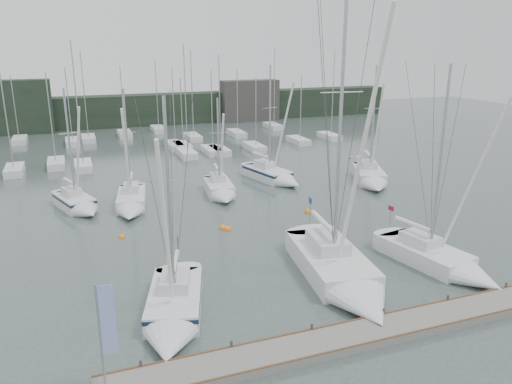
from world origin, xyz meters
TOP-DOWN VIEW (x-y plane):
  - ground at (0.00, 0.00)m, footprint 160.00×160.00m
  - dock at (0.00, -5.00)m, footprint 24.00×2.00m
  - far_treeline at (0.00, 62.00)m, footprint 90.00×4.00m
  - far_building_left at (-20.00, 60.00)m, footprint 12.00×3.00m
  - far_building_right at (18.00, 60.00)m, footprint 10.00×3.00m
  - mast_forest at (-1.57, 42.31)m, footprint 48.46×25.89m
  - sailboat_near_left at (-7.96, -0.70)m, footprint 4.75×8.38m
  - sailboat_near_center at (1.90, -0.46)m, footprint 4.97×11.57m
  - sailboat_near_right at (8.88, -0.69)m, footprint 4.23×8.82m
  - sailboat_mid_a at (-11.72, 19.14)m, footprint 4.12×6.55m
  - sailboat_mid_b at (-7.70, 17.90)m, footprint 3.48×7.87m
  - sailboat_mid_c at (0.34, 18.70)m, footprint 2.96×6.62m
  - sailboat_mid_d at (6.89, 21.68)m, footprint 4.34×8.22m
  - sailboat_mid_e at (15.28, 17.46)m, footprint 5.47×8.45m
  - buoy_a at (-1.53, 10.80)m, footprint 0.54×0.54m
  - buoy_b at (5.83, 12.21)m, footprint 0.59×0.59m
  - buoy_c at (-9.10, 12.03)m, footprint 0.50×0.50m
  - dock_banner at (-11.28, -4.73)m, footprint 0.68×0.08m
  - seagull at (2.98, 0.61)m, footprint 1.05×0.51m
  - buoy_d at (-1.80, 11.19)m, footprint 0.58×0.58m

SIDE VIEW (x-z plane):
  - ground at x=0.00m, z-range 0.00..0.00m
  - buoy_a at x=-1.53m, z-range -0.27..0.27m
  - buoy_b at x=5.83m, z-range -0.29..0.29m
  - buoy_c at x=-9.10m, z-range -0.25..0.25m
  - buoy_d at x=-1.80m, z-range -0.29..0.29m
  - dock at x=0.00m, z-range 0.00..0.40m
  - mast_forest at x=-1.57m, z-range -6.82..7.75m
  - sailboat_near_right at x=8.88m, z-range -6.12..7.13m
  - sailboat_mid_b at x=-7.70m, z-range -4.78..5.80m
  - sailboat_mid_c at x=0.34m, z-range -4.21..5.26m
  - sailboat_near_left at x=-7.96m, z-range -5.48..6.56m
  - sailboat_mid_a at x=-11.72m, z-range -4.80..5.88m
  - sailboat_mid_d at x=6.89m, z-range -5.50..6.64m
  - sailboat_mid_e at x=15.28m, z-range -5.48..6.65m
  - sailboat_near_center at x=1.90m, z-range -8.62..9.86m
  - far_treeline at x=0.00m, z-range 0.00..5.00m
  - dock_banner at x=-11.28m, z-range 0.80..5.25m
  - far_building_right at x=18.00m, z-range 0.00..7.00m
  - far_building_left at x=-20.00m, z-range 0.00..8.00m
  - seagull at x=2.98m, z-range 7.26..7.47m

